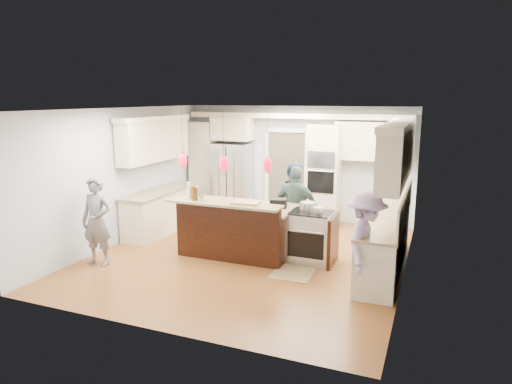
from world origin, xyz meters
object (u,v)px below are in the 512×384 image
refrigerator (232,180)px  kitchen_island (238,228)px  person_bar_end (97,221)px  person_far_left (293,200)px  island_range (312,237)px

refrigerator → kitchen_island: size_ratio=0.86×
person_bar_end → person_far_left: (2.70, 2.80, 0.02)m
refrigerator → kitchen_island: 2.91m
island_range → person_bar_end: person_bar_end is taller
refrigerator → person_bar_end: 4.08m
island_range → person_bar_end: 3.79m
person_far_left → island_range: bearing=131.1°
refrigerator → kitchen_island: bearing=-63.1°
kitchen_island → person_far_left: 1.54m
person_bar_end → person_far_left: person_far_left is taller
person_bar_end → island_range: bearing=19.6°
person_far_left → kitchen_island: bearing=75.0°
island_range → person_bar_end: size_ratio=0.59×
kitchen_island → person_bar_end: (-2.05, -1.44, 0.30)m
island_range → person_bar_end: (-3.46, -1.52, 0.33)m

